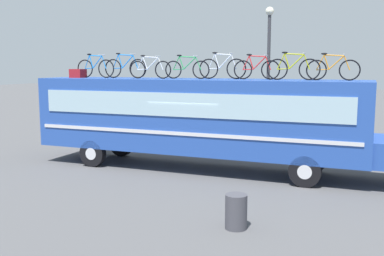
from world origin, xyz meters
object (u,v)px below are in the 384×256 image
rooftop_bicycle_3 (150,69)px  rooftop_bicycle_7 (293,68)px  rooftop_bicycle_2 (125,68)px  rooftop_bicycle_6 (256,69)px  trash_bin (236,212)px  rooftop_bicycle_5 (222,68)px  street_lamp (268,65)px  bus (201,117)px  rooftop_bicycle_4 (187,69)px  rooftop_bicycle_1 (95,68)px  rooftop_bicycle_8 (333,69)px  luggage_bag_1 (78,73)px

rooftop_bicycle_3 → rooftop_bicycle_7: rooftop_bicycle_7 is taller
rooftop_bicycle_2 → rooftop_bicycle_3: (1.19, -0.27, -0.04)m
rooftop_bicycle_6 → trash_bin: (0.92, -5.58, -3.20)m
rooftop_bicycle_5 → rooftop_bicycle_6: 1.25m
trash_bin → street_lamp: street_lamp is taller
bus → rooftop_bicycle_4: rooftop_bicycle_4 is taller
rooftop_bicycle_5 → rooftop_bicycle_7: bearing=-6.3°
bus → trash_bin: 6.16m
rooftop_bicycle_6 → rooftop_bicycle_7: (1.27, -0.21, 0.02)m
rooftop_bicycle_6 → street_lamp: street_lamp is taller
bus → rooftop_bicycle_1: size_ratio=7.97×
rooftop_bicycle_5 → street_lamp: street_lamp is taller
rooftop_bicycle_5 → rooftop_bicycle_6: size_ratio=1.08×
bus → rooftop_bicycle_8: bearing=3.0°
rooftop_bicycle_5 → trash_bin: bearing=-69.0°
rooftop_bicycle_6 → trash_bin: rooftop_bicycle_6 is taller
rooftop_bicycle_7 → trash_bin: 6.28m
trash_bin → street_lamp: (-1.28, 9.27, 3.33)m
rooftop_bicycle_6 → rooftop_bicycle_7: bearing=-9.3°
rooftop_bicycle_4 → rooftop_bicycle_8: bearing=0.8°
street_lamp → rooftop_bicycle_5: bearing=-103.8°
rooftop_bicycle_8 → luggage_bag_1: bearing=-177.9°
rooftop_bicycle_6 → rooftop_bicycle_7: 1.29m
rooftop_bicycle_7 → street_lamp: size_ratio=0.28×
rooftop_bicycle_5 → street_lamp: 3.72m
rooftop_bicycle_1 → trash_bin: 9.53m
rooftop_bicycle_1 → rooftop_bicycle_5: (5.05, 0.33, 0.01)m
rooftop_bicycle_3 → rooftop_bicycle_8: 6.36m
rooftop_bicycle_3 → rooftop_bicycle_6: bearing=6.3°
bus → rooftop_bicycle_3: (-1.94, -0.10, 1.69)m
rooftop_bicycle_4 → rooftop_bicycle_6: bearing=3.8°
rooftop_bicycle_1 → rooftop_bicycle_4: size_ratio=0.97×
bus → rooftop_bicycle_4: bearing=164.7°
bus → rooftop_bicycle_6: 2.57m
luggage_bag_1 → rooftop_bicycle_1: bearing=14.4°
rooftop_bicycle_5 → luggage_bag_1: bearing=-174.9°
rooftop_bicycle_1 → rooftop_bicycle_2: 1.27m
luggage_bag_1 → rooftop_bicycle_2: rooftop_bicycle_2 is taller
rooftop_bicycle_3 → rooftop_bicycle_6: 3.87m
rooftop_bicycle_3 → street_lamp: street_lamp is taller
rooftop_bicycle_8 → bus: bearing=-177.0°
rooftop_bicycle_3 → rooftop_bicycle_6: (3.85, 0.43, 0.00)m
rooftop_bicycle_5 → trash_bin: (2.17, -5.65, -3.23)m
trash_bin → rooftop_bicycle_6: bearing=99.3°
luggage_bag_1 → rooftop_bicycle_3: bearing=0.2°
rooftop_bicycle_1 → rooftop_bicycle_5: rooftop_bicycle_5 is taller
rooftop_bicycle_7 → trash_bin: (-0.35, -5.38, -3.22)m
rooftop_bicycle_1 → rooftop_bicycle_4: 3.79m
rooftop_bicycle_4 → street_lamp: (2.14, 3.85, 0.13)m
bus → rooftop_bicycle_8: 4.73m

